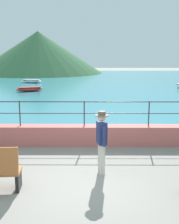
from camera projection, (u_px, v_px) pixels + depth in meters
name	position (u px, v px, depth m)	size (l,w,h in m)	color
ground_plane	(81.00, 183.00, 7.27)	(120.00, 120.00, 0.00)	gray
promenade_wall	(84.00, 135.00, 10.33)	(20.00, 0.56, 0.70)	#BC605B
railing	(84.00, 108.00, 10.14)	(18.44, 0.04, 0.90)	#383330
lake_water	(89.00, 82.00, 32.58)	(64.00, 44.32, 0.06)	teal
hill_main	(38.00, 52.00, 47.16)	(21.27, 21.27, 6.85)	#285633
person_walking	(102.00, 139.00, 7.68)	(0.38, 0.56, 1.75)	beige
boat_0	(31.00, 81.00, 31.69)	(2.42, 1.29, 0.36)	white
boat_3	(30.00, 89.00, 24.62)	(2.47, 1.71, 0.36)	red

